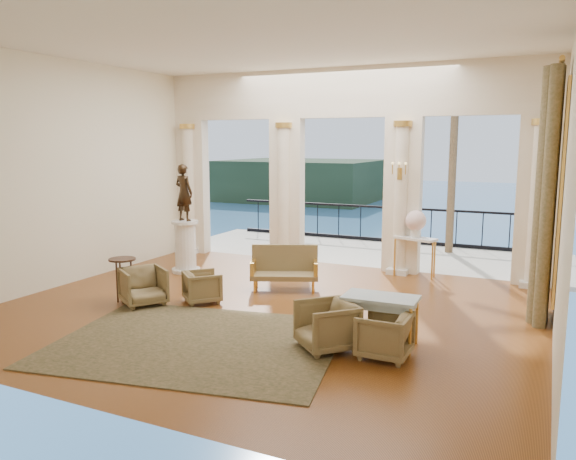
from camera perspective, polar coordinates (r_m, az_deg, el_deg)
The scene contains 23 objects.
floor at distance 9.78m, azimuth -2.36°, elevation -8.15°, with size 9.00×9.00×0.00m, color #49230C.
room_walls at distance 8.37m, azimuth -6.07°, elevation 8.92°, with size 9.00×9.00×9.00m.
arcade at distance 12.85m, azimuth 5.54°, elevation 7.64°, with size 9.00×0.56×4.50m.
terrace at distance 15.02m, azimuth 7.94°, elevation -2.33°, with size 10.00×3.60×0.10m, color #ACA690.
balustrade at distance 16.45m, azimuth 9.64°, elevation 0.25°, with size 9.00×0.06×1.03m.
palm_tree at distance 15.10m, azimuth 16.69°, elevation 13.24°, with size 2.00×2.00×4.50m.
headland at distance 85.68m, azimuth 1.54°, elevation 5.10°, with size 22.00×18.00×6.00m, color black.
sea at distance 68.99m, azimuth 21.40°, elevation 1.02°, with size 160.00×160.00×0.00m, color #2D5B9A.
curtain at distance 9.81m, azimuth 24.84°, elevation 3.12°, with size 0.33×1.40×4.09m.
window_frame at distance 9.81m, azimuth 25.96°, elevation 3.52°, with size 0.04×1.60×3.40m, color gold.
wall_sconce at distance 12.16m, azimuth 11.26°, elevation 5.75°, with size 0.30×0.11×0.33m.
rug at distance 8.39m, azimuth -9.15°, elevation -11.14°, with size 4.00×3.11×0.02m, color #2F341B.
armchair_a at distance 10.32m, azimuth -14.49°, elevation -5.38°, with size 0.72×0.67×0.74m, color #493D22.
armchair_b at distance 7.92m, azimuth 3.96°, elevation -9.47°, with size 0.73×0.69×0.75m, color #493D22.
armchair_c at distance 7.76m, azimuth 9.75°, elevation -10.26°, with size 0.67×0.62×0.69m, color #493D22.
armchair_d at distance 10.27m, azimuth -8.70°, elevation -5.59°, with size 0.61×0.57×0.63m, color #493D22.
settee at distance 11.01m, azimuth -0.35°, elevation -3.88°, with size 1.42×1.03×0.87m.
game_table at distance 8.12m, azimuth 9.40°, elevation -7.15°, with size 1.06×0.60×0.72m.
pedestal at distance 12.64m, azimuth -10.38°, elevation -1.75°, with size 0.63×0.63×1.15m.
statue at distance 12.47m, azimuth -10.54°, elevation 3.76°, with size 0.45×0.30×1.24m, color black.
console_table at distance 12.29m, azimuth 12.78°, elevation -1.39°, with size 0.97×0.62×0.86m.
urn at distance 12.22m, azimuth 12.86°, elevation 0.80°, with size 0.43×0.43×0.58m.
side_table at distance 10.64m, azimuth -16.48°, elevation -3.37°, with size 0.48×0.48×0.78m.
Camera 1 is at (4.34, -8.27, 2.89)m, focal length 35.00 mm.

